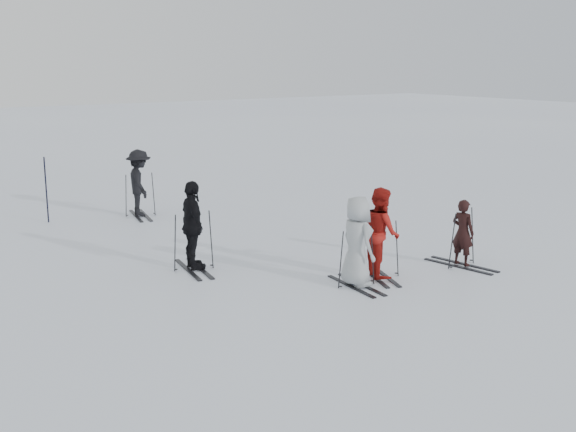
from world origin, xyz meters
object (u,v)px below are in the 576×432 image
at_px(skier_near_dark, 463,234).
at_px(skier_uphill_left, 193,227).
at_px(skier_red, 381,233).
at_px(piste_marker, 46,190).
at_px(skier_grey, 357,243).
at_px(skier_uphill_far, 139,184).

height_order(skier_near_dark, skier_uphill_left, skier_uphill_left).
relative_size(skier_red, skier_uphill_left, 0.98).
xyz_separation_m(skier_near_dark, piste_marker, (-6.47, 9.84, 0.19)).
bearing_deg(skier_grey, skier_uphill_far, 12.18).
distance_m(skier_near_dark, skier_uphill_left, 6.08).
bearing_deg(skier_uphill_far, skier_uphill_left, -179.64).
bearing_deg(skier_red, skier_uphill_left, 68.80).
bearing_deg(piste_marker, skier_near_dark, -56.66).
xyz_separation_m(skier_red, skier_grey, (-0.84, -0.23, -0.03)).
xyz_separation_m(skier_near_dark, skier_red, (-2.09, 0.42, 0.21)).
xyz_separation_m(skier_red, skier_uphill_far, (-1.85, 8.69, 0.02)).
bearing_deg(skier_near_dark, skier_grey, 76.89).
distance_m(skier_near_dark, piste_marker, 11.78).
distance_m(skier_grey, skier_uphill_left, 3.73).
height_order(skier_uphill_left, piste_marker, skier_uphill_left).
height_order(skier_grey, piste_marker, piste_marker).
distance_m(skier_uphill_left, piste_marker, 6.80).
height_order(skier_uphill_left, skier_uphill_far, skier_uphill_left).
bearing_deg(skier_grey, piste_marker, 25.89).
relative_size(skier_red, piste_marker, 1.02).
bearing_deg(skier_grey, skier_uphill_left, 42.81).
bearing_deg(piste_marker, skier_grey, -69.83).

